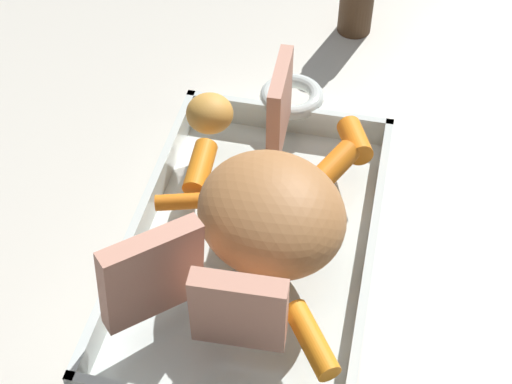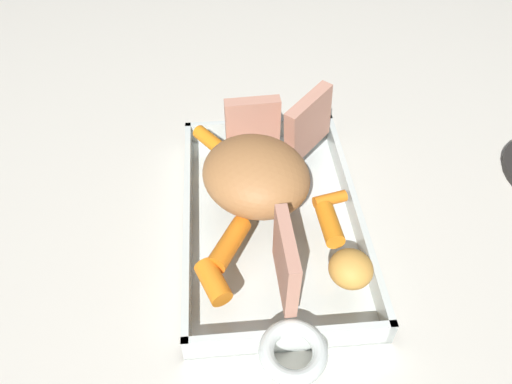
% 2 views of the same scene
% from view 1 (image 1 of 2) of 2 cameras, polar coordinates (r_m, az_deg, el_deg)
% --- Properties ---
extents(ground_plane, '(1.81, 1.81, 0.00)m').
position_cam_1_polar(ground_plane, '(0.68, -0.24, -4.77)').
color(ground_plane, silver).
extents(roasting_dish, '(0.43, 0.21, 0.04)m').
position_cam_1_polar(roasting_dish, '(0.67, -0.24, -4.17)').
color(roasting_dish, silver).
rests_on(roasting_dish, ground_plane).
extents(pork_roast, '(0.18, 0.17, 0.07)m').
position_cam_1_polar(pork_roast, '(0.61, 1.18, -1.57)').
color(pork_roast, '#AC7241').
rests_on(pork_roast, roasting_dish).
extents(roast_slice_thin, '(0.07, 0.07, 0.09)m').
position_cam_1_polar(roast_slice_thin, '(0.57, -7.89, -6.22)').
color(roast_slice_thin, tan).
rests_on(roast_slice_thin, roasting_dish).
extents(roast_slice_outer, '(0.08, 0.02, 0.08)m').
position_cam_1_polar(roast_slice_outer, '(0.70, 1.69, 6.58)').
color(roast_slice_outer, tan).
rests_on(roast_slice_outer, roasting_dish).
extents(roast_slice_thick, '(0.02, 0.07, 0.07)m').
position_cam_1_polar(roast_slice_thick, '(0.55, -1.31, -8.97)').
color(roast_slice_thick, tan).
rests_on(roast_slice_thick, roasting_dish).
extents(baby_carrot_center_left, '(0.06, 0.05, 0.02)m').
position_cam_1_polar(baby_carrot_center_left, '(0.57, 4.23, -11.09)').
color(baby_carrot_center_left, orange).
rests_on(baby_carrot_center_left, roasting_dish).
extents(baby_carrot_southeast, '(0.06, 0.02, 0.02)m').
position_cam_1_polar(baby_carrot_southeast, '(0.68, -4.24, 1.87)').
color(baby_carrot_southeast, orange).
rests_on(baby_carrot_southeast, roasting_dish).
extents(baby_carrot_short, '(0.07, 0.05, 0.03)m').
position_cam_1_polar(baby_carrot_short, '(0.68, 5.44, 1.47)').
color(baby_carrot_short, orange).
rests_on(baby_carrot_short, roasting_dish).
extents(baby_carrot_long, '(0.02, 0.04, 0.02)m').
position_cam_1_polar(baby_carrot_long, '(0.66, -5.89, -0.74)').
color(baby_carrot_long, orange).
rests_on(baby_carrot_long, roasting_dish).
extents(baby_carrot_center_right, '(0.05, 0.04, 0.03)m').
position_cam_1_polar(baby_carrot_center_right, '(0.71, 7.49, 3.91)').
color(baby_carrot_center_right, orange).
rests_on(baby_carrot_center_right, roasting_dish).
extents(potato_golden_large, '(0.06, 0.06, 0.04)m').
position_cam_1_polar(potato_golden_large, '(0.72, -3.53, 5.97)').
color(potato_golden_large, gold).
rests_on(potato_golden_large, roasting_dish).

